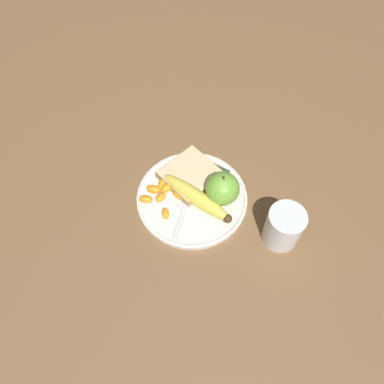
{
  "coord_description": "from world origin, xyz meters",
  "views": [
    {
      "loc": [
        -0.37,
        -0.22,
        0.73
      ],
      "look_at": [
        0.0,
        0.0,
        0.03
      ],
      "focal_mm": 35.0,
      "sensor_mm": 36.0,
      "label": 1
    }
  ],
  "objects": [
    {
      "name": "orange_segment_4",
      "position": [
        -0.06,
        0.08,
        0.02
      ],
      "size": [
        0.03,
        0.03,
        0.02
      ],
      "color": "orange",
      "rests_on": "plate"
    },
    {
      "name": "jam_packet",
      "position": [
        0.07,
        -0.03,
        0.02
      ],
      "size": [
        0.05,
        0.04,
        0.02
      ],
      "color": "silver",
      "rests_on": "plate"
    },
    {
      "name": "ground_plane",
      "position": [
        0.0,
        0.0,
        0.0
      ],
      "size": [
        3.0,
        3.0,
        0.0
      ],
      "primitive_type": "plane",
      "color": "brown"
    },
    {
      "name": "orange_segment_3",
      "position": [
        -0.01,
        0.06,
        0.02
      ],
      "size": [
        0.04,
        0.03,
        0.02
      ],
      "color": "orange",
      "rests_on": "plate"
    },
    {
      "name": "orange_segment_8",
      "position": [
        -0.04,
        0.06,
        0.02
      ],
      "size": [
        0.03,
        0.02,
        0.02
      ],
      "color": "orange",
      "rests_on": "plate"
    },
    {
      "name": "plate",
      "position": [
        0.0,
        0.0,
        0.01
      ],
      "size": [
        0.25,
        0.25,
        0.01
      ],
      "color": "silver",
      "rests_on": "ground_plane"
    },
    {
      "name": "banana",
      "position": [
        -0.01,
        -0.02,
        0.03
      ],
      "size": [
        0.06,
        0.19,
        0.04
      ],
      "color": "#E0CC4C",
      "rests_on": "plate"
    },
    {
      "name": "orange_segment_1",
      "position": [
        -0.07,
        0.03,
        0.02
      ],
      "size": [
        0.03,
        0.03,
        0.02
      ],
      "color": "orange",
      "rests_on": "plate"
    },
    {
      "name": "orange_segment_2",
      "position": [
        -0.03,
        0.08,
        0.02
      ],
      "size": [
        0.03,
        0.04,
        0.02
      ],
      "color": "orange",
      "rests_on": "plate"
    },
    {
      "name": "fork",
      "position": [
        -0.0,
        0.01,
        0.01
      ],
      "size": [
        0.18,
        0.06,
        0.0
      ],
      "rotation": [
        0.0,
        0.0,
        12.82
      ],
      "color": "silver",
      "rests_on": "plate"
    },
    {
      "name": "orange_segment_5",
      "position": [
        -0.01,
        0.02,
        0.02
      ],
      "size": [
        0.02,
        0.04,
        0.02
      ],
      "color": "orange",
      "rests_on": "plate"
    },
    {
      "name": "juice_glass",
      "position": [
        0.02,
        -0.21,
        0.04
      ],
      "size": [
        0.08,
        0.08,
        0.09
      ],
      "color": "silver",
      "rests_on": "ground_plane"
    },
    {
      "name": "orange_segment_0",
      "position": [
        -0.01,
        0.03,
        0.02
      ],
      "size": [
        0.02,
        0.03,
        0.02
      ],
      "color": "orange",
      "rests_on": "plate"
    },
    {
      "name": "apple",
      "position": [
        0.03,
        -0.06,
        0.05
      ],
      "size": [
        0.08,
        0.08,
        0.08
      ],
      "color": "#72B23D",
      "rests_on": "plate"
    },
    {
      "name": "bread_slice",
      "position": [
        0.04,
        0.03,
        0.02
      ],
      "size": [
        0.14,
        0.14,
        0.02
      ],
      "color": "#AB8751",
      "rests_on": "plate"
    },
    {
      "name": "orange_segment_7",
      "position": [
        -0.01,
        0.07,
        0.02
      ],
      "size": [
        0.03,
        0.02,
        0.01
      ],
      "color": "orange",
      "rests_on": "plate"
    },
    {
      "name": "orange_segment_6",
      "position": [
        0.0,
        0.07,
        0.02
      ],
      "size": [
        0.04,
        0.04,
        0.02
      ],
      "color": "orange",
      "rests_on": "plate"
    }
  ]
}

